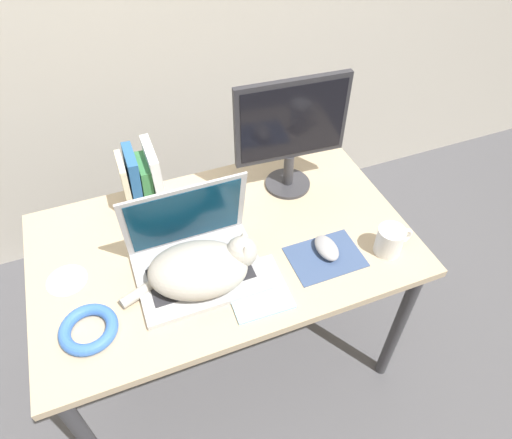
% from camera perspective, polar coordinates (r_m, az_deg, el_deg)
% --- Properties ---
extents(ground_plane, '(12.00, 12.00, 0.00)m').
position_cam_1_polar(ground_plane, '(1.93, 0.83, -24.84)').
color(ground_plane, '#4C4C51').
extents(desk, '(1.21, 0.73, 0.71)m').
position_cam_1_polar(desk, '(1.55, -4.02, -4.64)').
color(desk, tan).
rests_on(desk, ground_plane).
extents(laptop, '(0.37, 0.28, 0.29)m').
position_cam_1_polar(laptop, '(1.39, -7.61, -4.42)').
color(laptop, '#B7B7BC').
rests_on(laptop, desk).
extents(cat, '(0.42, 0.26, 0.14)m').
position_cam_1_polar(cat, '(1.34, -6.77, -6.03)').
color(cat, '#B2ADA3').
rests_on(cat, desk).
extents(external_monitor, '(0.39, 0.16, 0.42)m').
position_cam_1_polar(external_monitor, '(1.54, 4.42, 11.07)').
color(external_monitor, '#333338').
rests_on(external_monitor, desk).
extents(mousepad, '(0.23, 0.17, 0.00)m').
position_cam_1_polar(mousepad, '(1.46, 8.65, -4.64)').
color(mousepad, '#384C75').
rests_on(mousepad, desk).
extents(computer_mouse, '(0.07, 0.11, 0.04)m').
position_cam_1_polar(computer_mouse, '(1.46, 8.82, -3.52)').
color(computer_mouse, '#99999E').
rests_on(computer_mouse, mousepad).
extents(book_row, '(0.13, 0.17, 0.24)m').
position_cam_1_polar(book_row, '(1.57, -13.99, 4.55)').
color(book_row, beige).
rests_on(book_row, desk).
extents(cable_coil, '(0.16, 0.16, 0.03)m').
position_cam_1_polar(cable_coil, '(1.35, -20.20, -12.74)').
color(cable_coil, blue).
rests_on(cable_coil, desk).
extents(notepad, '(0.18, 0.21, 0.01)m').
position_cam_1_polar(notepad, '(1.36, 0.04, -8.53)').
color(notepad, '#99C6E0').
rests_on(notepad, desk).
extents(mug, '(0.13, 0.09, 0.09)m').
position_cam_1_polar(mug, '(1.48, 16.44, -2.52)').
color(mug, white).
rests_on(mug, desk).
extents(cd_disc, '(0.12, 0.12, 0.00)m').
position_cam_1_polar(cd_disc, '(1.50, -22.56, -7.04)').
color(cd_disc, silver).
rests_on(cd_disc, desk).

